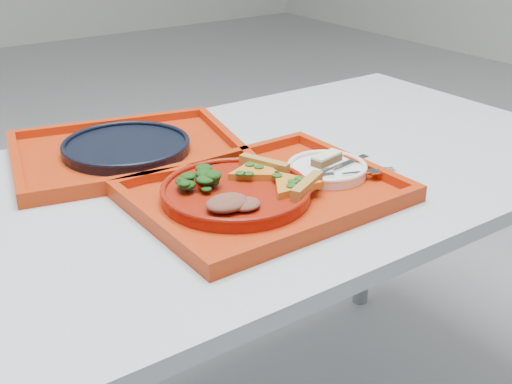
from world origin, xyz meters
TOP-DOWN VIEW (x-y plane):
  - table at (0.00, 0.00)m, footprint 1.60×0.80m
  - tray_main at (0.00, -0.12)m, footprint 0.45×0.35m
  - tray_far at (-0.11, 0.21)m, footprint 0.52×0.44m
  - dinner_plate at (-0.05, -0.11)m, footprint 0.26×0.26m
  - side_plate at (0.15, -0.12)m, footprint 0.15×0.15m
  - navy_plate at (-0.11, 0.21)m, footprint 0.26×0.26m
  - pizza_slice_a at (0.03, -0.16)m, footprint 0.14×0.14m
  - pizza_slice_b at (0.02, -0.07)m, footprint 0.14×0.13m
  - salad_heap at (-0.10, -0.07)m, footprint 0.08×0.07m
  - meat_portion at (-0.10, -0.16)m, footprint 0.07×0.06m
  - dessert_bar at (0.16, -0.10)m, footprint 0.07×0.04m
  - knife at (0.16, -0.13)m, footprint 0.19×0.04m
  - fork at (0.14, -0.16)m, footprint 0.18×0.09m

SIDE VIEW (x-z plane):
  - table at x=0.00m, z-range 0.30..1.05m
  - tray_main at x=0.00m, z-range 0.75..0.76m
  - tray_far at x=-0.11m, z-range 0.75..0.76m
  - side_plate at x=0.15m, z-range 0.76..0.78m
  - navy_plate at x=-0.11m, z-range 0.76..0.78m
  - dinner_plate at x=-0.05m, z-range 0.76..0.78m
  - knife at x=0.16m, z-range 0.78..0.78m
  - fork at x=0.14m, z-range 0.78..0.78m
  - dessert_bar at x=0.16m, z-range 0.78..0.79m
  - pizza_slice_a at x=0.03m, z-range 0.78..0.80m
  - pizza_slice_b at x=0.02m, z-range 0.78..0.80m
  - meat_portion at x=-0.10m, z-range 0.78..0.80m
  - salad_heap at x=-0.10m, z-range 0.78..0.82m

